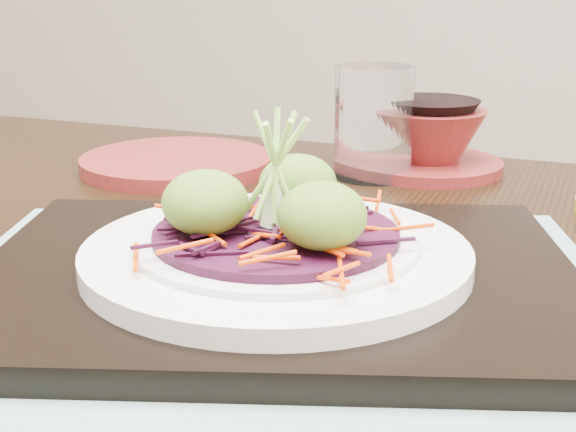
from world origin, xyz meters
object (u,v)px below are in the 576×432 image
(terracotta_side_plate, at_px, (177,162))
(water_glass, at_px, (374,122))
(dining_table, at_px, (313,413))
(white_plate, at_px, (276,253))
(terracotta_bowl_set, at_px, (429,143))
(serving_tray, at_px, (276,277))

(terracotta_side_plate, bearing_deg, water_glass, 12.31)
(dining_table, distance_m, water_glass, 0.31)
(dining_table, xyz_separation_m, terracotta_side_plate, (-0.23, 0.23, 0.11))
(dining_table, bearing_deg, white_plate, -110.36)
(white_plate, xyz_separation_m, terracotta_bowl_set, (0.02, 0.35, -0.00))
(serving_tray, bearing_deg, dining_table, 50.13)
(terracotta_bowl_set, bearing_deg, water_glass, -135.87)
(white_plate, relative_size, terracotta_side_plate, 1.23)
(terracotta_side_plate, xyz_separation_m, water_glass, (0.19, 0.04, 0.05))
(terracotta_side_plate, xyz_separation_m, terracotta_bowl_set, (0.24, 0.09, 0.02))
(serving_tray, xyz_separation_m, white_plate, (0.00, 0.00, 0.02))
(serving_tray, xyz_separation_m, terracotta_bowl_set, (0.02, 0.35, 0.02))
(white_plate, bearing_deg, terracotta_side_plate, 129.08)
(white_plate, height_order, water_glass, water_glass)
(dining_table, xyz_separation_m, serving_tray, (-0.01, -0.03, 0.11))
(white_plate, bearing_deg, dining_table, 68.71)
(dining_table, bearing_deg, water_glass, 98.69)
(water_glass, bearing_deg, terracotta_side_plate, -167.69)
(dining_table, height_order, white_plate, white_plate)
(white_plate, bearing_deg, serving_tray, 0.00)
(serving_tray, relative_size, terracotta_side_plate, 1.89)
(water_glass, relative_size, terracotta_bowl_set, 0.71)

